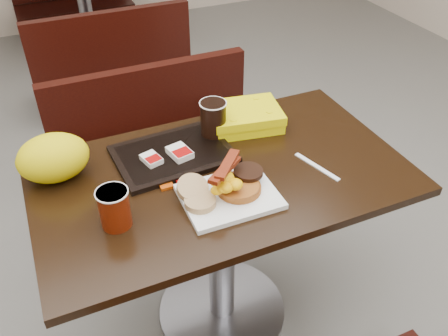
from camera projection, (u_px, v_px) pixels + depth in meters
name	position (u px, v px, depth m)	size (l,w,h in m)	color
floor	(222.00, 312.00, 2.01)	(6.00, 7.00, 0.01)	gray
table_near	(222.00, 251.00, 1.78)	(1.20, 0.70, 0.75)	black
bench_near_n	(164.00, 153.00, 2.29)	(1.00, 0.46, 0.72)	black
table_far	(87.00, 19.00, 3.66)	(1.20, 0.70, 0.75)	black
bench_far_s	(108.00, 56.00, 3.16)	(1.00, 0.46, 0.72)	black
platter	(229.00, 196.00, 1.44)	(0.28, 0.22, 0.02)	white
pancake_stack	(239.00, 186.00, 1.44)	(0.14, 0.14, 0.03)	#AA4C1C
sausage_patty	(248.00, 172.00, 1.46)	(0.09, 0.09, 0.01)	black
scrambled_eggs	(225.00, 180.00, 1.40)	(0.10, 0.09, 0.05)	orange
bacon_strips	(225.00, 169.00, 1.39)	(0.17, 0.07, 0.01)	#4A1105
muffin_bottom	(200.00, 201.00, 1.39)	(0.09, 0.09, 0.02)	tan
muffin_top	(193.00, 188.00, 1.42)	(0.10, 0.10, 0.02)	tan
coffee_cup_near	(114.00, 208.00, 1.32)	(0.09, 0.09, 0.12)	maroon
fork	(208.00, 215.00, 1.38)	(0.14, 0.03, 0.00)	white
knife	(317.00, 167.00, 1.57)	(0.18, 0.02, 0.00)	white
condiment_syrup	(166.00, 186.00, 1.48)	(0.04, 0.03, 0.01)	#9F3606
condiment_ketchup	(180.00, 178.00, 1.52)	(0.04, 0.03, 0.01)	#8C0504
tray	(173.00, 154.00, 1.61)	(0.38, 0.27, 0.02)	black
hashbrown_sleeve_left	(151.00, 159.00, 1.56)	(0.05, 0.07, 0.02)	silver
hashbrown_sleeve_right	(180.00, 152.00, 1.58)	(0.06, 0.08, 0.02)	silver
coffee_cup_far	(213.00, 118.00, 1.66)	(0.09, 0.09, 0.12)	black
clamshell	(245.00, 117.00, 1.75)	(0.26, 0.19, 0.07)	#E1D303
paper_bag	(53.00, 158.00, 1.48)	(0.22, 0.16, 0.15)	#FBE708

